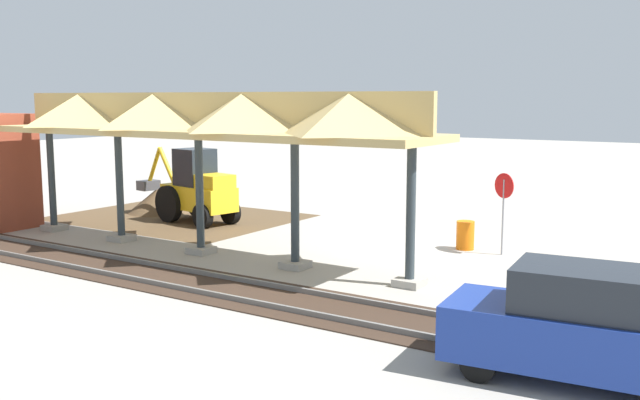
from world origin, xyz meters
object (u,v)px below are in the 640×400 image
(traffic_barrel, at_px, (465,235))
(stop_sign, at_px, (504,196))
(backhoe, at_px, (196,190))
(distant_parked_car, at_px, (577,325))

(traffic_barrel, bearing_deg, stop_sign, 173.81)
(stop_sign, relative_size, traffic_barrel, 2.78)
(backhoe, distance_m, traffic_barrel, 10.57)
(stop_sign, relative_size, backhoe, 0.46)
(backhoe, distance_m, distant_parked_car, 17.94)
(backhoe, xyz_separation_m, traffic_barrel, (-10.50, -0.91, -0.81))
(distant_parked_car, height_order, traffic_barrel, distant_parked_car)
(stop_sign, height_order, distant_parked_car, stop_sign)
(backhoe, height_order, traffic_barrel, backhoe)
(distant_parked_car, relative_size, traffic_barrel, 4.84)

